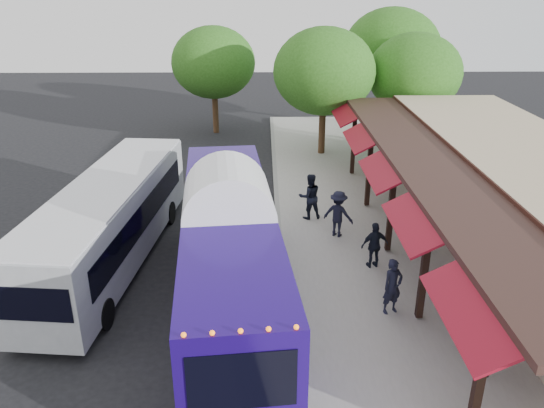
% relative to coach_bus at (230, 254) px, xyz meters
% --- Properties ---
extents(ground, '(90.00, 90.00, 0.00)m').
position_rel_coach_bus_xyz_m(ground, '(1.45, -0.56, -1.93)').
color(ground, black).
rests_on(ground, ground).
extents(sidewalk, '(10.00, 40.00, 0.15)m').
position_rel_coach_bus_xyz_m(sidewalk, '(6.45, 3.44, -1.85)').
color(sidewalk, '#9E9B93').
rests_on(sidewalk, ground).
extents(curb, '(0.20, 40.00, 0.16)m').
position_rel_coach_bus_xyz_m(curb, '(1.50, 3.44, -1.85)').
color(curb, gray).
rests_on(curb, ground).
extents(station_shelter, '(8.15, 20.00, 3.60)m').
position_rel_coach_bus_xyz_m(station_shelter, '(9.83, 3.44, -0.08)').
color(station_shelter, tan).
rests_on(station_shelter, ground).
extents(coach_bus, '(3.46, 11.38, 3.59)m').
position_rel_coach_bus_xyz_m(coach_bus, '(0.00, 0.00, 0.00)').
color(coach_bus, '#1D0865').
rests_on(coach_bus, ground).
extents(city_bus, '(3.31, 10.82, 2.86)m').
position_rel_coach_bus_xyz_m(city_bus, '(-4.13, 3.16, -0.35)').
color(city_bus, '#95989D').
rests_on(city_bus, ground).
extents(ped_a, '(0.71, 0.59, 1.65)m').
position_rel_coach_bus_xyz_m(ped_a, '(4.52, -0.21, -0.95)').
color(ped_a, black).
rests_on(ped_a, sidewalk).
extents(ped_b, '(1.02, 0.88, 1.84)m').
position_rel_coach_bus_xyz_m(ped_b, '(2.74, 6.32, -0.86)').
color(ped_b, black).
rests_on(ped_b, sidewalk).
extents(ped_c, '(0.99, 0.58, 1.57)m').
position_rel_coach_bus_xyz_m(ped_c, '(4.53, 2.38, -0.99)').
color(ped_c, black).
rests_on(ped_c, sidewalk).
extents(ped_d, '(1.30, 1.09, 1.74)m').
position_rel_coach_bus_xyz_m(ped_d, '(3.65, 4.73, -0.91)').
color(ped_d, black).
rests_on(ped_d, sidewalk).
extents(sign_board, '(0.14, 0.48, 1.07)m').
position_rel_coach_bus_xyz_m(sign_board, '(6.22, -2.94, -1.05)').
color(sign_board, black).
rests_on(sign_board, sidewalk).
extents(tree_left, '(5.31, 5.31, 6.80)m').
position_rel_coach_bus_xyz_m(tree_left, '(4.11, 15.05, 2.61)').
color(tree_left, '#382314').
rests_on(tree_left, ground).
extents(tree_mid, '(5.87, 5.87, 7.51)m').
position_rel_coach_bus_xyz_m(tree_mid, '(8.76, 20.35, 3.08)').
color(tree_mid, '#382314').
rests_on(tree_mid, ground).
extents(tree_right, '(5.03, 5.03, 6.44)m').
position_rel_coach_bus_xyz_m(tree_right, '(9.08, 15.95, 2.36)').
color(tree_right, '#382314').
rests_on(tree_right, ground).
extents(tree_far, '(5.07, 5.07, 6.49)m').
position_rel_coach_bus_xyz_m(tree_far, '(-2.07, 19.98, 2.40)').
color(tree_far, '#382314').
rests_on(tree_far, ground).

